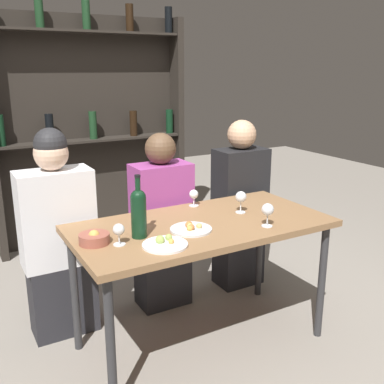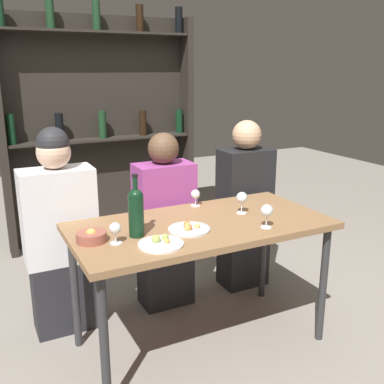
# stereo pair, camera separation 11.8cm
# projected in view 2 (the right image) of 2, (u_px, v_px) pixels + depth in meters

# --- Properties ---
(ground_plane) EXTENTS (10.00, 10.00, 0.00)m
(ground_plane) POSITION_uv_depth(u_px,v_px,m) (200.00, 341.00, 2.67)
(ground_plane) COLOR gray
(dining_table) EXTENTS (1.42, 0.71, 0.75)m
(dining_table) POSITION_uv_depth(u_px,v_px,m) (201.00, 234.00, 2.49)
(dining_table) COLOR olive
(dining_table) RESTS_ON ground_plane
(wine_rack_wall) EXTENTS (1.74, 0.21, 2.12)m
(wine_rack_wall) POSITION_uv_depth(u_px,v_px,m) (100.00, 124.00, 4.04)
(wine_rack_wall) COLOR #28231E
(wine_rack_wall) RESTS_ON ground_plane
(wine_bottle) EXTENTS (0.08, 0.08, 0.32)m
(wine_bottle) POSITION_uv_depth(u_px,v_px,m) (136.00, 210.00, 2.24)
(wine_bottle) COLOR black
(wine_bottle) RESTS_ON dining_table
(wine_glass_0) EXTENTS (0.06, 0.06, 0.10)m
(wine_glass_0) POSITION_uv_depth(u_px,v_px,m) (195.00, 195.00, 2.75)
(wine_glass_0) COLOR silver
(wine_glass_0) RESTS_ON dining_table
(wine_glass_1) EXTENTS (0.06, 0.06, 0.11)m
(wine_glass_1) POSITION_uv_depth(u_px,v_px,m) (115.00, 229.00, 2.16)
(wine_glass_1) COLOR silver
(wine_glass_1) RESTS_ON dining_table
(wine_glass_2) EXTENTS (0.07, 0.07, 0.13)m
(wine_glass_2) POSITION_uv_depth(u_px,v_px,m) (267.00, 211.00, 2.37)
(wine_glass_2) COLOR silver
(wine_glass_2) RESTS_ON dining_table
(wine_glass_3) EXTENTS (0.07, 0.07, 0.13)m
(wine_glass_3) POSITION_uv_depth(u_px,v_px,m) (242.00, 198.00, 2.61)
(wine_glass_3) COLOR silver
(wine_glass_3) RESTS_ON dining_table
(food_plate_0) EXTENTS (0.22, 0.22, 0.04)m
(food_plate_0) POSITION_uv_depth(u_px,v_px,m) (189.00, 228.00, 2.35)
(food_plate_0) COLOR silver
(food_plate_0) RESTS_ON dining_table
(food_plate_1) EXTENTS (0.22, 0.22, 0.05)m
(food_plate_1) POSITION_uv_depth(u_px,v_px,m) (161.00, 243.00, 2.16)
(food_plate_1) COLOR white
(food_plate_1) RESTS_ON dining_table
(snack_bowl) EXTENTS (0.15, 0.15, 0.07)m
(snack_bowl) POSITION_uv_depth(u_px,v_px,m) (91.00, 236.00, 2.20)
(snack_bowl) COLOR #995142
(snack_bowl) RESTS_ON dining_table
(seated_person_left) EXTENTS (0.42, 0.22, 1.26)m
(seated_person_left) POSITION_uv_depth(u_px,v_px,m) (61.00, 237.00, 2.67)
(seated_person_left) COLOR #26262B
(seated_person_left) RESTS_ON ground_plane
(seated_person_center) EXTENTS (0.38, 0.22, 1.18)m
(seated_person_center) POSITION_uv_depth(u_px,v_px,m) (165.00, 226.00, 2.97)
(seated_person_center) COLOR #26262B
(seated_person_center) RESTS_ON ground_plane
(seated_person_right) EXTENTS (0.36, 0.22, 1.23)m
(seated_person_right) POSITION_uv_depth(u_px,v_px,m) (244.00, 210.00, 3.24)
(seated_person_right) COLOR #26262B
(seated_person_right) RESTS_ON ground_plane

